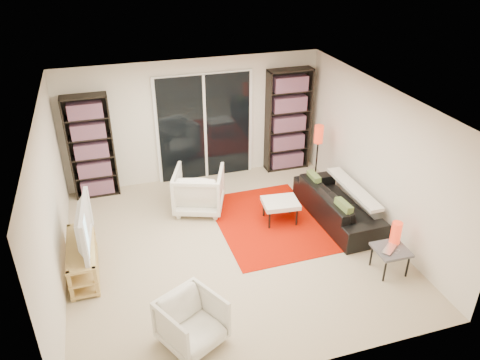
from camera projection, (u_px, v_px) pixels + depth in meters
name	position (u px, v px, depth m)	size (l,w,h in m)	color
floor	(231.00, 245.00, 7.49)	(5.00, 5.00, 0.00)	#C1B190
wall_back	(194.00, 121.00, 9.02)	(5.00, 0.02, 2.40)	silver
wall_front	(297.00, 290.00, 4.82)	(5.00, 0.02, 2.40)	silver
wall_left	(51.00, 206.00, 6.27)	(0.02, 5.00, 2.40)	silver
wall_right	(378.00, 158.00, 7.57)	(0.02, 5.00, 2.40)	silver
ceiling	(229.00, 102.00, 6.35)	(5.00, 5.00, 0.02)	white
sliding_door	(205.00, 128.00, 9.11)	(1.92, 0.08, 2.16)	white
bookshelf_left	(91.00, 147.00, 8.48)	(0.80, 0.30, 1.95)	black
bookshelf_right	(288.00, 121.00, 9.44)	(0.90, 0.30, 2.10)	black
tv_stand	(83.00, 258.00, 6.78)	(0.39, 1.23, 0.50)	tan
tv	(78.00, 226.00, 6.52)	(1.12, 0.15, 0.64)	black
rug	(269.00, 222.00, 8.07)	(1.70, 2.30, 0.01)	#AF1000
sofa	(338.00, 204.00, 8.05)	(1.98, 0.77, 0.58)	black
armchair_back	(199.00, 190.00, 8.28)	(0.84, 0.86, 0.78)	silver
armchair_front	(192.00, 322.00, 5.62)	(0.68, 0.70, 0.64)	silver
ottoman	(280.00, 204.00, 7.96)	(0.64, 0.54, 0.40)	silver
side_table	(391.00, 251.00, 6.78)	(0.48, 0.48, 0.40)	#4F4F55
laptop	(392.00, 250.00, 6.71)	(0.31, 0.20, 0.02)	silver
table_lamp	(396.00, 233.00, 6.81)	(0.15, 0.15, 0.34)	red
floor_lamp	(318.00, 141.00, 8.80)	(0.19, 0.19, 1.26)	black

